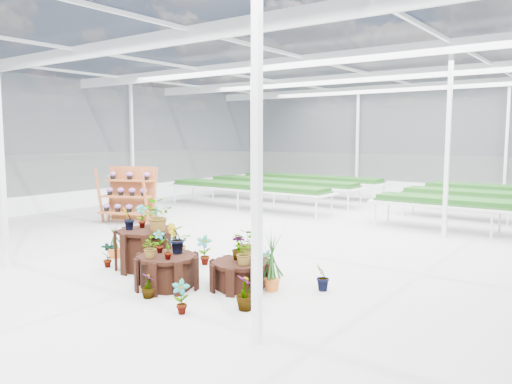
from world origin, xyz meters
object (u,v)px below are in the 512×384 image
Objects in this scene: plinth_mid at (167,272)px; plinth_low at (240,275)px; plinth_tall at (146,249)px; shelf_rack at (127,195)px; bird_table at (115,193)px.

plinth_mid reaches higher than plinth_low.
plinth_mid is at bearing -26.57° from plinth_tall.
shelf_rack is at bearing 144.11° from plinth_tall.
plinth_mid is 1.22m from plinth_low.
bird_table reaches higher than plinth_mid.
bird_table is at bearing 138.78° from shelf_rack.
plinth_mid is (1.20, -0.60, -0.11)m from plinth_tall.
plinth_tall is at bearing -33.28° from bird_table.
plinth_low is at bearing 2.60° from plinth_tall.
plinth_tall is 1.07× the size of plinth_mid.
plinth_tall is at bearing -177.40° from plinth_low.
plinth_low is (1.00, 0.70, -0.05)m from plinth_mid.
plinth_tall is 0.73× the size of bird_table.
plinth_mid is 0.64× the size of shelf_rack.
shelf_rack is (-6.63, 3.11, 0.59)m from plinth_low.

